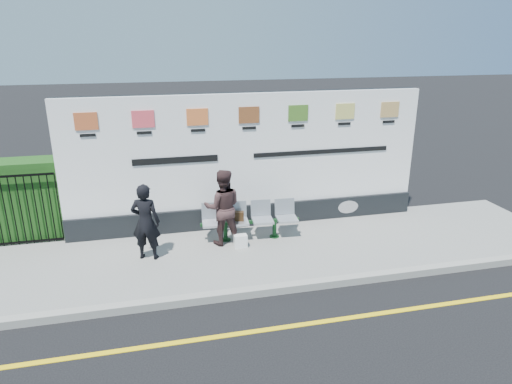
{
  "coord_description": "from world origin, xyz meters",
  "views": [
    {
      "loc": [
        -1.56,
        -5.73,
        4.29
      ],
      "look_at": [
        0.44,
        2.84,
        1.25
      ],
      "focal_mm": 32.0,
      "sensor_mm": 36.0,
      "label": 1
    }
  ],
  "objects_px": {
    "billboard": "(248,170)",
    "bench": "(250,229)",
    "woman_right": "(223,207)",
    "woman_left": "(146,222)"
  },
  "relations": [
    {
      "from": "billboard",
      "to": "bench",
      "type": "height_order",
      "value": "billboard"
    },
    {
      "from": "billboard",
      "to": "woman_left",
      "type": "distance_m",
      "value": 2.65
    },
    {
      "from": "woman_left",
      "to": "woman_right",
      "type": "height_order",
      "value": "woman_right"
    },
    {
      "from": "bench",
      "to": "woman_right",
      "type": "relative_size",
      "value": 1.26
    },
    {
      "from": "billboard",
      "to": "bench",
      "type": "relative_size",
      "value": 3.94
    },
    {
      "from": "bench",
      "to": "woman_right",
      "type": "distance_m",
      "value": 0.84
    },
    {
      "from": "billboard",
      "to": "bench",
      "type": "bearing_deg",
      "value": -100.0
    },
    {
      "from": "bench",
      "to": "woman_right",
      "type": "height_order",
      "value": "woman_right"
    },
    {
      "from": "woman_left",
      "to": "bench",
      "type": "bearing_deg",
      "value": -151.32
    },
    {
      "from": "woman_left",
      "to": "woman_right",
      "type": "xyz_separation_m",
      "value": [
        1.55,
        0.33,
        0.04
      ]
    }
  ]
}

